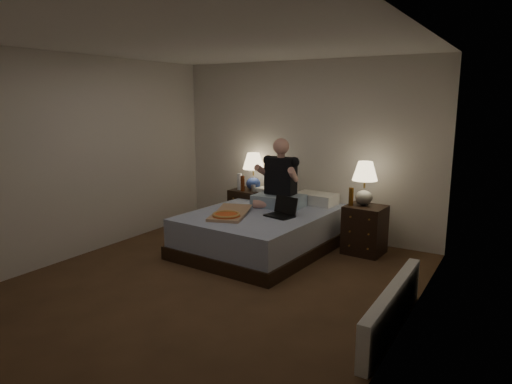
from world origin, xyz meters
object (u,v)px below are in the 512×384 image
Objects in this scene: lamp_right at (365,183)px; water_bottle at (240,182)px; beer_bottle_left at (243,183)px; pizza_box at (226,216)px; soda_can at (253,188)px; lamp_left at (253,171)px; nightstand_left at (248,209)px; beer_bottle_right at (351,197)px; person at (279,173)px; laptop at (280,207)px; radiator at (392,309)px; bed at (263,230)px; nightstand_right at (365,230)px.

lamp_right reaches higher than water_bottle.
beer_bottle_left is 1.28m from pizza_box.
lamp_right is 2.24× the size of water_bottle.
soda_can is (-1.70, 0.06, -0.24)m from lamp_right.
lamp_left is 2.43× the size of beer_bottle_left.
nightstand_left is 0.45m from water_bottle.
nightstand_left is 2.66× the size of beer_bottle_right.
lamp_left is 0.25m from beer_bottle_left.
person is (-1.11, -0.23, 0.08)m from lamp_right.
beer_bottle_right is (1.65, -0.31, -0.15)m from lamp_left.
water_bottle is 0.74× the size of laptop.
water_bottle is at bearing 147.55° from beer_bottle_left.
lamp_right is 0.74× the size of pizza_box.
laptop is 0.21× the size of radiator.
beer_bottle_left is 0.30× the size of pizza_box.
nightstand_left is 0.59m from lamp_left.
radiator is (2.67, -2.10, -0.69)m from lamp_left.
water_bottle is at bearing 143.97° from bed.
bed is at bearing 147.21° from radiator.
bed is 1.14m from water_bottle.
nightstand_right is at bearing 19.35° from pizza_box.
water_bottle is (-0.79, 0.67, 0.48)m from bed.
beer_bottle_left is 0.14× the size of radiator.
laptop is at bearing -17.64° from bed.
lamp_right is at bearing 31.48° from bed.
lamp_right is at bearing 115.01° from radiator.
person reaches higher than soda_can.
lamp_right is (1.15, 0.60, 0.65)m from bed.
laptop is (0.32, -0.13, 0.38)m from bed.
pizza_box is at bearing -72.36° from lamp_left.
laptop is 0.45× the size of pizza_box.
soda_can is (0.15, -0.08, 0.36)m from nightstand_left.
laptop reaches higher than bed.
person reaches higher than beer_bottle_right.
radiator is at bearing -34.98° from water_bottle.
soda_can is 0.18m from beer_bottle_left.
person reaches higher than bed.
lamp_left reaches higher than soda_can.
lamp_left reaches higher than pizza_box.
person is 2.74× the size of laptop.
nightstand_right is 0.39× the size of radiator.
person reaches higher than water_bottle.
nightstand_right is 1.11× the size of lamp_left.
nightstand_right is 0.67× the size of person.
beer_bottle_left is 0.83m from person.
soda_can is (-1.75, 0.12, 0.35)m from nightstand_right.
laptop is at bearing -139.12° from lamp_right.
laptop is (-0.84, -0.72, -0.27)m from lamp_right.
radiator is (2.05, -1.32, -0.06)m from bed.
beer_bottle_right is at bearing -6.59° from soda_can.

